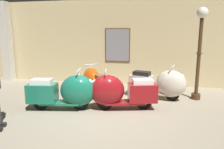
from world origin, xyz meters
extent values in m
plane|color=gray|center=(0.00, 0.00, 0.00)|extent=(60.00, 60.00, 0.00)
cube|color=#CCB784|center=(0.00, 3.63, 1.72)|extent=(18.00, 0.20, 3.43)
cube|color=brown|center=(-0.24, 3.51, 1.61)|extent=(1.03, 0.03, 1.36)
cube|color=gray|center=(-0.24, 3.50, 1.61)|extent=(0.95, 0.01, 1.28)
cube|color=beige|center=(-5.19, 3.28, 1.72)|extent=(0.36, 0.36, 3.43)
cylinder|color=black|center=(-0.69, 0.26, 0.23)|extent=(0.46, 0.17, 0.46)
cylinder|color=silver|center=(-0.69, 0.26, 0.23)|extent=(0.22, 0.14, 0.21)
cylinder|color=black|center=(-1.76, 0.07, 0.23)|extent=(0.46, 0.17, 0.46)
cylinder|color=silver|center=(-1.76, 0.07, 0.23)|extent=(0.22, 0.14, 0.21)
cube|color=#196B51|center=(-1.23, 0.16, 0.21)|extent=(1.14, 0.59, 0.06)
ellipsoid|color=#196B51|center=(-0.75, 0.25, 0.55)|extent=(1.04, 0.75, 0.87)
cube|color=#196B51|center=(-1.72, 0.08, 0.48)|extent=(0.84, 0.58, 0.50)
cube|color=silver|center=(-1.72, 0.08, 0.80)|extent=(0.59, 0.41, 0.14)
sphere|color=silver|center=(-0.44, 0.30, 0.79)|extent=(0.17, 0.17, 0.17)
cylinder|color=silver|center=(-0.72, 0.25, 0.95)|extent=(0.05, 0.05, 0.32)
cylinder|color=silver|center=(-0.72, 0.25, 1.11)|extent=(0.12, 0.50, 0.04)
cube|color=silver|center=(-0.80, 0.53, 0.50)|extent=(0.76, 0.14, 0.03)
cylinder|color=black|center=(-0.91, 1.91, 0.21)|extent=(0.33, 0.38, 0.42)
cylinder|color=silver|center=(-0.91, 1.91, 0.21)|extent=(0.20, 0.21, 0.19)
cylinder|color=black|center=(-0.27, 1.13, 0.21)|extent=(0.33, 0.38, 0.42)
cylinder|color=silver|center=(-0.27, 1.13, 0.21)|extent=(0.20, 0.21, 0.19)
cube|color=#C6470F|center=(-0.59, 1.52, 0.19)|extent=(0.93, 1.02, 0.05)
ellipsoid|color=#C6470F|center=(-0.87, 1.87, 0.51)|extent=(0.99, 1.03, 0.80)
cube|color=#C6470F|center=(-0.30, 1.17, 0.44)|extent=(0.78, 0.82, 0.46)
cube|color=brown|center=(-0.30, 1.17, 0.74)|extent=(0.55, 0.58, 0.13)
sphere|color=silver|center=(-1.06, 2.10, 0.73)|extent=(0.16, 0.16, 0.16)
cylinder|color=silver|center=(-0.89, 1.89, 0.88)|extent=(0.05, 0.05, 0.30)
cylinder|color=silver|center=(-0.89, 1.89, 1.03)|extent=(0.38, 0.32, 0.03)
cube|color=silver|center=(-1.08, 1.70, 0.46)|extent=(0.46, 0.56, 0.03)
cylinder|color=black|center=(-0.03, 0.42, 0.23)|extent=(0.46, 0.20, 0.45)
cylinder|color=silver|center=(-0.03, 0.42, 0.23)|extent=(0.22, 0.15, 0.20)
cylinder|color=black|center=(1.01, 0.68, 0.23)|extent=(0.46, 0.20, 0.45)
cylinder|color=silver|center=(1.01, 0.68, 0.23)|extent=(0.22, 0.15, 0.20)
cube|color=maroon|center=(0.49, 0.55, 0.20)|extent=(1.14, 0.66, 0.06)
ellipsoid|color=maroon|center=(0.02, 0.43, 0.55)|extent=(1.06, 0.80, 0.86)
cube|color=maroon|center=(0.96, 0.67, 0.47)|extent=(0.85, 0.63, 0.50)
cube|color=silver|center=(0.96, 0.67, 0.79)|extent=(0.60, 0.44, 0.14)
sphere|color=silver|center=(-0.29, 0.35, 0.78)|extent=(0.17, 0.17, 0.17)
cylinder|color=silver|center=(-0.01, 0.42, 0.94)|extent=(0.05, 0.05, 0.32)
cylinder|color=silver|center=(-0.01, 0.42, 1.10)|extent=(0.16, 0.49, 0.04)
cylinder|color=black|center=(1.84, 1.61, 0.22)|extent=(0.46, 0.21, 0.45)
cylinder|color=silver|center=(1.84, 1.61, 0.22)|extent=(0.22, 0.16, 0.20)
cylinder|color=black|center=(0.82, 1.91, 0.22)|extent=(0.46, 0.21, 0.45)
cylinder|color=silver|center=(0.82, 1.91, 0.22)|extent=(0.22, 0.16, 0.20)
cube|color=beige|center=(1.33, 1.76, 0.20)|extent=(1.13, 0.68, 0.06)
ellipsoid|color=beige|center=(1.78, 1.63, 0.54)|extent=(1.07, 0.82, 0.85)
cube|color=beige|center=(0.86, 1.90, 0.47)|extent=(0.86, 0.64, 0.49)
cube|color=black|center=(0.86, 1.90, 0.78)|extent=(0.60, 0.45, 0.13)
sphere|color=silver|center=(2.09, 1.54, 0.78)|extent=(0.17, 0.17, 0.17)
cylinder|color=silver|center=(1.82, 1.62, 0.93)|extent=(0.05, 0.05, 0.31)
cylinder|color=silver|center=(1.82, 1.62, 1.09)|extent=(0.17, 0.48, 0.04)
cylinder|color=#472D19|center=(2.60, 1.94, 0.09)|extent=(0.28, 0.28, 0.18)
cylinder|color=#472D19|center=(2.60, 1.94, 1.36)|extent=(0.11, 0.11, 2.36)
torus|color=#472D19|center=(2.60, 1.94, 1.48)|extent=(0.19, 0.19, 0.04)
sphere|color=white|center=(2.60, 1.94, 2.69)|extent=(0.34, 0.34, 0.34)
camera|label=1|loc=(1.25, -4.91, 2.06)|focal=33.38mm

